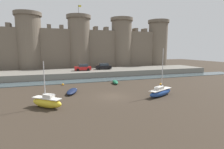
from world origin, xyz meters
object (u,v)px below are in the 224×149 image
at_px(sailboat_near_channel_left, 161,92).
at_px(car_quay_west, 104,66).
at_px(rowboat_foreground_right, 115,82).
at_px(mooring_buoy_off_centre, 161,89).
at_px(rowboat_near_channel_right, 72,91).
at_px(sailboat_foreground_left, 47,102).
at_px(mooring_buoy_near_shore, 161,84).
at_px(mooring_buoy_mid_mud, 63,84).
at_px(car_quay_centre_east, 83,68).

distance_m(sailboat_near_channel_left, car_quay_west, 23.53).
relative_size(rowboat_foreground_right, mooring_buoy_off_centre, 8.18).
bearing_deg(car_quay_west, rowboat_foreground_right, -95.45).
xyz_separation_m(rowboat_near_channel_right, rowboat_foreground_right, (8.92, 5.08, 0.01)).
relative_size(sailboat_foreground_left, mooring_buoy_near_shore, 10.62).
bearing_deg(sailboat_foreground_left, car_quay_west, 60.08).
height_order(mooring_buoy_off_centre, mooring_buoy_near_shore, mooring_buoy_near_shore).
bearing_deg(mooring_buoy_near_shore, rowboat_near_channel_right, -178.24).
bearing_deg(mooring_buoy_near_shore, car_quay_west, 110.04).
bearing_deg(sailboat_foreground_left, mooring_buoy_mid_mud, 79.01).
relative_size(rowboat_near_channel_right, mooring_buoy_mid_mud, 10.53).
xyz_separation_m(sailboat_near_channel_left, car_quay_centre_east, (-7.61, 22.34, 1.64)).
distance_m(sailboat_near_channel_left, rowboat_foreground_right, 11.28).
height_order(mooring_buoy_mid_mud, car_quay_west, car_quay_west).
distance_m(rowboat_foreground_right, sailboat_foreground_left, 16.57).
bearing_deg(car_quay_centre_east, mooring_buoy_near_shore, -53.42).
height_order(rowboat_near_channel_right, sailboat_foreground_left, sailboat_foreground_left).
xyz_separation_m(sailboat_near_channel_left, car_quay_west, (-1.92, 23.39, 1.64)).
distance_m(sailboat_foreground_left, car_quay_centre_east, 23.93).
relative_size(rowboat_foreground_right, mooring_buoy_near_shore, 6.50).
bearing_deg(mooring_buoy_mid_mud, mooring_buoy_off_centre, -30.24).
height_order(rowboat_foreground_right, car_quay_west, car_quay_west).
bearing_deg(sailboat_near_channel_left, mooring_buoy_near_shore, 55.33).
relative_size(mooring_buoy_near_shore, car_quay_centre_east, 0.12).
xyz_separation_m(sailboat_near_channel_left, rowboat_near_channel_right, (-12.04, 5.76, -0.28)).
bearing_deg(sailboat_foreground_left, rowboat_near_channel_right, 59.84).
xyz_separation_m(mooring_buoy_near_shore, mooring_buoy_mid_mud, (-17.39, 6.11, -0.06)).
xyz_separation_m(car_quay_centre_east, car_quay_west, (5.68, 1.05, 0.00)).
distance_m(rowboat_near_channel_right, mooring_buoy_off_centre, 14.65).
bearing_deg(sailboat_foreground_left, rowboat_foreground_right, 41.69).
xyz_separation_m(mooring_buoy_mid_mud, car_quay_west, (11.13, 11.02, 2.06)).
height_order(sailboat_near_channel_left, sailboat_foreground_left, sailboat_near_channel_left).
bearing_deg(mooring_buoy_near_shore, sailboat_near_channel_left, -124.67).
xyz_separation_m(sailboat_foreground_left, car_quay_west, (13.57, 23.58, 1.57)).
bearing_deg(mooring_buoy_mid_mud, sailboat_near_channel_left, -43.45).
bearing_deg(sailboat_near_channel_left, sailboat_foreground_left, -179.30).
bearing_deg(rowboat_foreground_right, car_quay_centre_east, 111.29).
relative_size(rowboat_near_channel_right, rowboat_foreground_right, 1.26).
bearing_deg(rowboat_near_channel_right, car_quay_west, 60.16).
relative_size(rowboat_foreground_right, mooring_buoy_mid_mud, 8.34).
xyz_separation_m(rowboat_near_channel_right, mooring_buoy_mid_mud, (-1.02, 6.61, -0.14)).
height_order(rowboat_foreground_right, mooring_buoy_off_centre, rowboat_foreground_right).
distance_m(mooring_buoy_mid_mud, car_quay_west, 15.80).
relative_size(rowboat_near_channel_right, mooring_buoy_near_shore, 8.21).
height_order(rowboat_near_channel_right, car_quay_west, car_quay_west).
xyz_separation_m(sailboat_near_channel_left, rowboat_foreground_right, (-3.12, 10.83, -0.27)).
xyz_separation_m(rowboat_near_channel_right, mooring_buoy_near_shore, (16.37, 0.50, -0.08)).
distance_m(car_quay_centre_east, car_quay_west, 5.78).
height_order(rowboat_near_channel_right, mooring_buoy_near_shore, rowboat_near_channel_right).
bearing_deg(sailboat_near_channel_left, rowboat_near_channel_right, 154.45).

